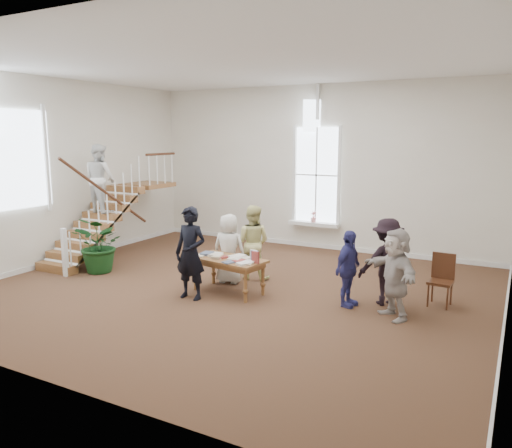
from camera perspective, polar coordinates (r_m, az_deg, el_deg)
The scene contains 12 objects.
ground at distance 10.37m, azimuth -2.41°, elevation -7.51°, with size 10.00×10.00×0.00m, color #45261B.
room_shell at distance 14.11m, azimuth 6.70°, elevation -1.13°, with size 10.49×10.00×10.00m.
staircase at distance 13.27m, azimuth -17.13°, elevation 3.10°, with size 1.10×4.10×2.92m.
library_table at distance 10.02m, azimuth -3.18°, elevation -4.36°, with size 1.62×0.98×0.77m.
police_officer at distance 9.68m, azimuth -7.49°, elevation -3.33°, with size 0.66×0.43×1.80m, color black.
elderly_woman at distance 10.68m, azimuth -3.12°, elevation -2.83°, with size 0.73×0.48×1.50m, color silver.
person_yellow at distance 10.94m, azimuth -0.42°, elevation -2.11°, with size 0.80×0.62×1.64m, color #DDD88A.
woman_cluster_a at distance 9.36m, azimuth 10.48°, elevation -5.05°, with size 0.84×0.35×1.43m, color navy.
woman_cluster_b at distance 9.61m, azimuth 14.74°, elevation -4.20°, with size 1.06×0.61×1.64m, color black.
woman_cluster_c at distance 8.94m, azimuth 15.62°, elevation -5.48°, with size 1.47×0.47×1.59m, color #B7ACA5.
floor_plant at distance 12.02m, azimuth -17.33°, elevation -2.27°, with size 1.18×1.02×1.31m, color #133C16.
side_chair at distance 9.96m, azimuth 20.46°, elevation -5.65°, with size 0.45×0.45×0.97m.
Camera 1 is at (5.05, -8.49, 3.14)m, focal length 35.00 mm.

